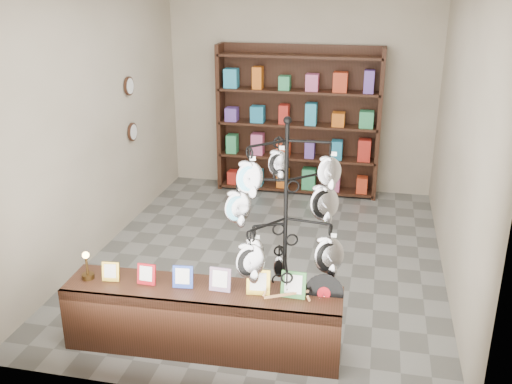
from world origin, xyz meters
TOP-DOWN VIEW (x-y plane):
  - ground at (0.00, 0.00)m, footprint 5.00×5.00m
  - room_envelope at (0.00, 0.00)m, footprint 5.00×5.00m
  - display_tree at (0.47, -1.62)m, footprint 1.13×1.13m
  - front_shelf at (-0.21, -1.87)m, footprint 2.42×0.59m
  - back_shelving at (0.00, 2.30)m, footprint 2.42×0.36m
  - wall_clocks at (-1.97, 0.80)m, footprint 0.03×0.24m

SIDE VIEW (x-z plane):
  - ground at x=0.00m, z-range 0.00..0.00m
  - front_shelf at x=-0.21m, z-range -0.13..0.72m
  - back_shelving at x=0.00m, z-range -0.07..2.13m
  - display_tree at x=0.47m, z-range 0.16..2.23m
  - wall_clocks at x=-1.97m, z-range 1.08..1.92m
  - room_envelope at x=0.00m, z-range -0.65..4.35m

